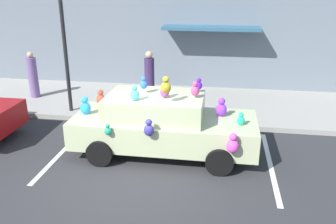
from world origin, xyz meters
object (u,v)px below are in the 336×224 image
at_px(street_lamp_post, 64,36).
at_px(pedestrian_walking_past, 33,76).
at_px(teddy_bear_on_sidewalk, 157,101).
at_px(plush_covered_car, 162,124).
at_px(pedestrian_near_shopfront, 149,76).

distance_m(street_lamp_post, pedestrian_walking_past, 2.80).
relative_size(teddy_bear_on_sidewalk, pedestrian_walking_past, 0.49).
distance_m(teddy_bear_on_sidewalk, street_lamp_post, 3.52).
distance_m(plush_covered_car, pedestrian_near_shopfront, 4.18).
height_order(teddy_bear_on_sidewalk, pedestrian_near_shopfront, pedestrian_near_shopfront).
bearing_deg(street_lamp_post, pedestrian_walking_past, 147.82).
bearing_deg(plush_covered_car, teddy_bear_on_sidewalk, 103.14).
bearing_deg(pedestrian_near_shopfront, pedestrian_walking_past, -172.72).
bearing_deg(pedestrian_walking_past, teddy_bear_on_sidewalk, -10.56).
distance_m(street_lamp_post, pedestrian_near_shopfront, 3.31).
height_order(plush_covered_car, pedestrian_near_shopfront, plush_covered_car).
xyz_separation_m(street_lamp_post, pedestrian_walking_past, (-1.91, 1.20, -1.66)).
distance_m(plush_covered_car, teddy_bear_on_sidewalk, 2.68).
bearing_deg(pedestrian_walking_past, plush_covered_car, -33.00).
relative_size(plush_covered_car, pedestrian_walking_past, 2.73).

